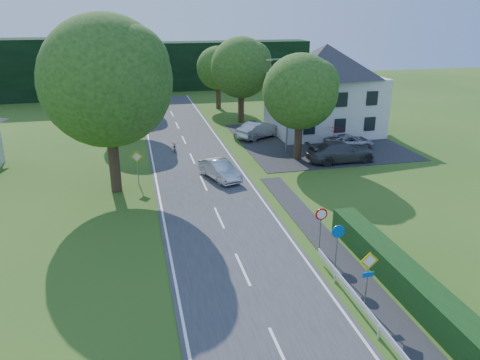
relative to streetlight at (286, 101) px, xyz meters
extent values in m
cube|color=#343436|center=(-8.06, -10.00, -4.44)|extent=(7.00, 80.00, 0.04)
cube|color=black|center=(3.94, 3.00, -4.44)|extent=(14.00, 16.00, 0.04)
cube|color=white|center=(-11.31, -10.00, -4.42)|extent=(0.12, 80.00, 0.01)
cube|color=white|center=(-4.81, -10.00, -4.42)|extent=(0.12, 80.00, 0.01)
cube|color=black|center=(-0.06, 36.00, -0.96)|extent=(30.00, 5.00, 7.00)
cube|color=silver|center=(5.94, 6.00, -1.66)|extent=(10.00, 8.00, 5.60)
pyramid|color=#25252A|center=(5.94, 6.00, 2.64)|extent=(10.60, 8.40, 3.00)
cylinder|color=slate|center=(0.14, 0.00, -0.46)|extent=(0.16, 0.16, 8.00)
cylinder|color=slate|center=(-0.66, 0.00, 3.44)|extent=(1.70, 0.10, 0.10)
cube|color=slate|center=(-1.56, 0.00, 3.39)|extent=(0.50, 0.18, 0.12)
cylinder|color=slate|center=(-3.76, -22.00, -3.26)|extent=(0.07, 0.07, 2.40)
cube|color=#DFBB0B|center=(-3.76, -22.03, -2.26)|extent=(0.78, 0.04, 0.78)
cube|color=white|center=(-3.76, -22.03, -2.26)|extent=(0.57, 0.05, 0.57)
cube|color=blue|center=(-3.76, -22.03, -2.91)|extent=(0.50, 0.04, 0.22)
cylinder|color=slate|center=(-3.76, -19.00, -3.36)|extent=(0.07, 0.07, 2.20)
cylinder|color=blue|center=(-3.76, -19.03, -2.41)|extent=(0.64, 0.04, 0.64)
cylinder|color=slate|center=(-3.76, -17.00, -3.36)|extent=(0.07, 0.07, 2.20)
cylinder|color=red|center=(-3.76, -17.03, -2.41)|extent=(0.64, 0.04, 0.64)
cylinder|color=white|center=(-3.76, -17.05, -2.41)|extent=(0.48, 0.04, 0.48)
cylinder|color=slate|center=(-12.56, -5.00, -3.36)|extent=(0.07, 0.07, 2.20)
cube|color=#DFBB0B|center=(-12.56, -5.03, -2.41)|extent=(0.78, 0.04, 0.78)
cube|color=white|center=(-12.56, -5.03, -2.41)|extent=(0.57, 0.05, 0.57)
imported|color=#B9BABF|center=(-6.75, -5.35, -3.73)|extent=(2.70, 4.44, 1.38)
imported|color=black|center=(-9.26, 2.39, -3.98)|extent=(0.70, 1.71, 0.88)
imported|color=#A0A0A5|center=(-0.86, 5.16, -3.63)|extent=(5.01, 3.86, 1.59)
imported|color=#45454A|center=(3.60, -3.50, -3.61)|extent=(5.66, 2.38, 1.63)
imported|color=#A9A8AF|center=(5.94, -0.11, -3.82)|extent=(4.50, 2.34, 1.21)
imported|color=red|center=(4.27, -0.50, -3.34)|extent=(2.60, 2.64, 2.17)
camera|label=1|loc=(-12.62, -36.97, 7.31)|focal=35.00mm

